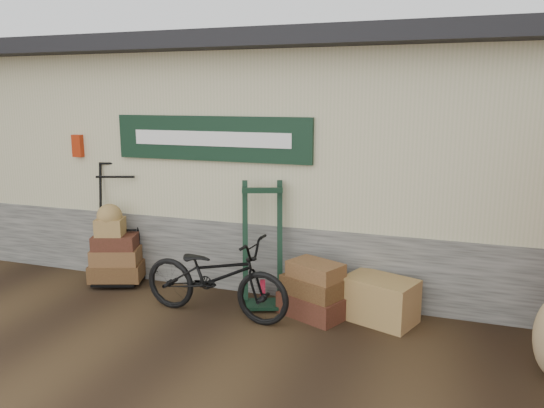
# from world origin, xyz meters

# --- Properties ---
(ground) EXTENTS (80.00, 80.00, 0.00)m
(ground) POSITION_xyz_m (0.00, 0.00, 0.00)
(ground) COLOR black
(ground) RESTS_ON ground
(station_building) EXTENTS (14.40, 4.10, 3.20)m
(station_building) POSITION_xyz_m (-0.01, 2.74, 1.61)
(station_building) COLOR #4C4C47
(station_building) RESTS_ON ground
(porter_trolley) EXTENTS (0.97, 0.85, 1.62)m
(porter_trolley) POSITION_xyz_m (-1.65, 0.85, 0.81)
(porter_trolley) COLOR black
(porter_trolley) RESTS_ON ground
(green_barrow) EXTENTS (0.66, 0.61, 1.48)m
(green_barrow) POSITION_xyz_m (0.47, 0.70, 0.74)
(green_barrow) COLOR black
(green_barrow) RESTS_ON ground
(suitcase_stack) EXTENTS (0.86, 0.72, 0.65)m
(suitcase_stack) POSITION_xyz_m (1.14, 0.56, 0.32)
(suitcase_stack) COLOR #3E2113
(suitcase_stack) RESTS_ON ground
(wicker_hamper) EXTENTS (0.88, 0.72, 0.49)m
(wicker_hamper) POSITION_xyz_m (1.88, 0.67, 0.25)
(wicker_hamper) COLOR olive
(wicker_hamper) RESTS_ON ground
(bicycle) EXTENTS (0.76, 1.85, 1.05)m
(bicycle) POSITION_xyz_m (0.09, 0.19, 0.53)
(bicycle) COLOR black
(bicycle) RESTS_ON ground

